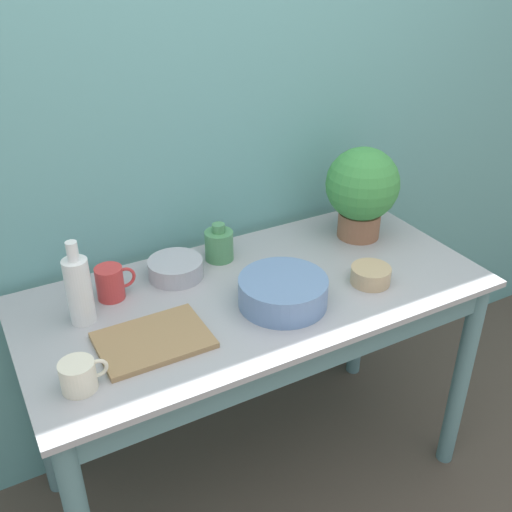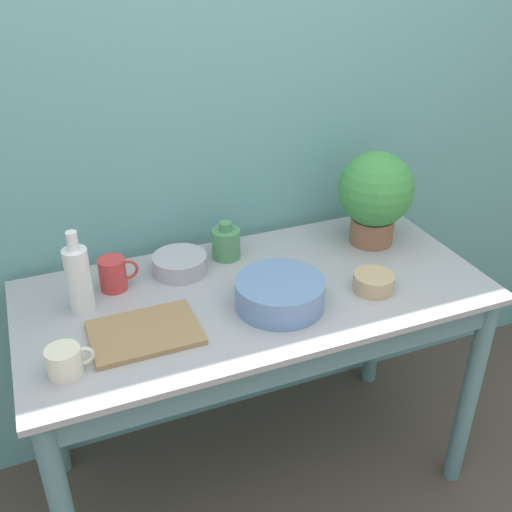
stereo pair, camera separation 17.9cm
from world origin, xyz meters
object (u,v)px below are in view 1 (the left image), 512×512
at_px(bottle_tall, 79,289).
at_px(tray_board, 153,340).
at_px(mug_cream, 79,376).
at_px(mug_red, 111,283).
at_px(bowl_wash_large, 283,292).
at_px(bottle_short, 219,245).
at_px(bowl_small_tan, 371,275).
at_px(bowl_small_steel, 176,268).
at_px(potted_plant, 362,189).

distance_m(bottle_tall, tray_board, 0.26).
bearing_deg(mug_cream, mug_red, 61.98).
distance_m(bowl_wash_large, mug_cream, 0.63).
height_order(bottle_short, bowl_small_tan, bottle_short).
xyz_separation_m(bottle_tall, mug_red, (0.11, 0.08, -0.05)).
bearing_deg(tray_board, mug_cream, -159.01).
xyz_separation_m(bottle_tall, mug_cream, (-0.08, -0.28, -0.07)).
bearing_deg(bottle_short, bowl_small_steel, -168.36).
bearing_deg(mug_cream, bottle_tall, 73.72).
height_order(bottle_short, tray_board, bottle_short).
distance_m(bowl_wash_large, bowl_small_tan, 0.31).
bearing_deg(bowl_small_steel, bottle_short, 11.64).
height_order(potted_plant, mug_red, potted_plant).
bearing_deg(tray_board, bottle_tall, 125.74).
bearing_deg(mug_cream, bowl_wash_large, 6.81).
bearing_deg(bottle_tall, bottle_short, 14.99).
height_order(bottle_tall, tray_board, bottle_tall).
bearing_deg(tray_board, bowl_wash_large, -1.37).
height_order(mug_cream, tray_board, mug_cream).
height_order(bowl_wash_large, mug_cream, bowl_wash_large).
relative_size(mug_cream, tray_board, 0.40).
xyz_separation_m(potted_plant, bottle_short, (-0.51, 0.09, -0.13)).
relative_size(bowl_small_tan, tray_board, 0.42).
distance_m(mug_cream, bowl_small_tan, 0.93).
xyz_separation_m(mug_cream, tray_board, (0.22, 0.08, -0.03)).
distance_m(bowl_wash_large, mug_red, 0.52).
relative_size(bottle_tall, mug_cream, 2.13).
relative_size(potted_plant, bottle_tall, 1.29).
distance_m(bottle_tall, bottle_short, 0.51).
height_order(bowl_wash_large, mug_red, mug_red).
height_order(potted_plant, bottle_tall, potted_plant).
bearing_deg(bowl_small_steel, mug_red, -174.80).
bearing_deg(bowl_small_tan, tray_board, 176.77).
relative_size(potted_plant, mug_red, 2.70).
bearing_deg(bowl_wash_large, mug_cream, -173.19).
height_order(mug_red, bowl_small_tan, mug_red).
distance_m(bowl_wash_large, bottle_tall, 0.58).
xyz_separation_m(mug_red, bowl_small_steel, (0.21, 0.02, -0.02)).
xyz_separation_m(bowl_small_tan, tray_board, (-0.71, 0.04, -0.02)).
relative_size(potted_plant, tray_board, 1.11).
height_order(potted_plant, bottle_short, potted_plant).
relative_size(bottle_short, mug_cream, 1.08).
bearing_deg(bowl_small_steel, bowl_small_tan, -32.13).
bearing_deg(tray_board, bowl_small_tan, -3.23).
bearing_deg(bowl_small_steel, mug_cream, -137.19).
height_order(mug_cream, mug_red, mug_red).
bearing_deg(bottle_short, tray_board, -137.64).
xyz_separation_m(bottle_tall, bowl_small_tan, (0.85, -0.23, -0.08)).
distance_m(bottle_tall, bowl_small_tan, 0.88).
relative_size(potted_plant, bowl_small_tan, 2.62).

